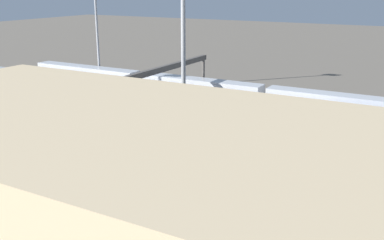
{
  "coord_description": "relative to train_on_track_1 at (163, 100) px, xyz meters",
  "views": [
    {
      "loc": [
        -27.1,
        53.14,
        20.1
      ],
      "look_at": [
        2.07,
        1.36,
        2.5
      ],
      "focal_mm": 42.74,
      "sensor_mm": 36.0,
      "label": 1
    }
  ],
  "objects": [
    {
      "name": "train_on_track_1",
      "position": [
        0.0,
        0.0,
        0.0
      ],
      "size": [
        90.6,
        3.06,
        4.4
      ],
      "color": "#285193",
      "rests_on": "ground_plane"
    },
    {
      "name": "train_on_track_2",
      "position": [
        -7.65,
        5.0,
        -0.02
      ],
      "size": [
        139.0,
        3.06,
        4.4
      ],
      "color": "#1E6B9E",
      "rests_on": "ground_plane"
    },
    {
      "name": "track_bed_0",
      "position": [
        -12.5,
        -5.0,
        -2.01
      ],
      "size": [
        140.0,
        2.8,
        0.12
      ],
      "primitive_type": "cube",
      "color": "#3D3833",
      "rests_on": "ground_plane"
    },
    {
      "name": "track_bed_3",
      "position": [
        -12.5,
        10.0,
        -2.01
      ],
      "size": [
        140.0,
        2.8,
        0.12
      ],
      "primitive_type": "cube",
      "color": "#4C443D",
      "rests_on": "ground_plane"
    },
    {
      "name": "train_on_track_4",
      "position": [
        -0.9,
        15.0,
        0.09
      ],
      "size": [
        10.0,
        3.0,
        5.0
      ],
      "color": "#D85914",
      "rests_on": "ground_plane"
    },
    {
      "name": "track_bed_5",
      "position": [
        -12.5,
        20.0,
        -2.01
      ],
      "size": [
        140.0,
        2.8,
        0.12
      ],
      "primitive_type": "cube",
      "color": "#3D3833",
      "rests_on": "ground_plane"
    },
    {
      "name": "track_bed_2",
      "position": [
        -12.5,
        5.0,
        -2.01
      ],
      "size": [
        140.0,
        2.8,
        0.12
      ],
      "primitive_type": "cube",
      "color": "#4C443D",
      "rests_on": "ground_plane"
    },
    {
      "name": "train_on_track_0",
      "position": [
        -3.55,
        -5.0,
        0.53
      ],
      "size": [
        71.4,
        3.06,
        5.0
      ],
      "color": "#B7BABF",
      "rests_on": "ground_plane"
    },
    {
      "name": "maintenance_shed",
      "position": [
        -20.46,
        39.23,
        4.1
      ],
      "size": [
        37.25,
        20.7,
        12.33
      ],
      "primitive_type": "cube",
      "color": "tan",
      "rests_on": "ground_plane"
    },
    {
      "name": "light_mast_3",
      "position": [
        -16.91,
        22.08,
        14.17
      ],
      "size": [
        2.8,
        0.7,
        25.21
      ],
      "color": "#9EA0A5",
      "rests_on": "ground_plane"
    },
    {
      "name": "signal_gantry",
      "position": [
        -3.66,
        7.5,
        5.49
      ],
      "size": [
        0.7,
        30.0,
        8.8
      ],
      "color": "#4C4742",
      "rests_on": "ground_plane"
    },
    {
      "name": "track_bed_1",
      "position": [
        -12.5,
        -0.0,
        -2.01
      ],
      "size": [
        140.0,
        2.8,
        0.12
      ],
      "primitive_type": "cube",
      "color": "#4C443D",
      "rests_on": "ground_plane"
    },
    {
      "name": "ground_plane",
      "position": [
        -12.5,
        7.5,
        -2.07
      ],
      "size": [
        400.0,
        400.0,
        0.0
      ],
      "primitive_type": "plane",
      "color": "#60594F"
    },
    {
      "name": "track_bed_4",
      "position": [
        -12.5,
        15.0,
        -2.01
      ],
      "size": [
        140.0,
        2.8,
        0.12
      ],
      "primitive_type": "cube",
      "color": "#4C443D",
      "rests_on": "ground_plane"
    }
  ]
}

